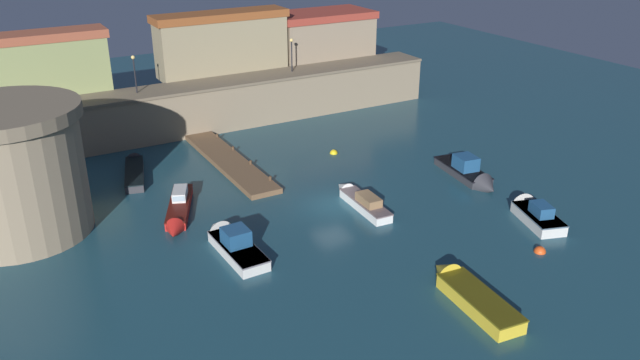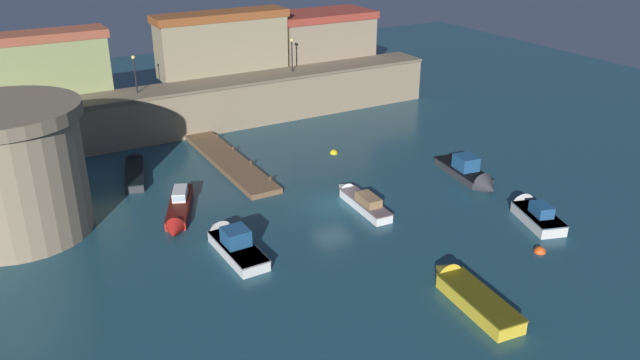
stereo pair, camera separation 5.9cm
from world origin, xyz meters
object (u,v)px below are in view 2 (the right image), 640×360
Objects in this scene: fortress_tower at (11,171)px; mooring_buoy_0 at (540,252)px; moored_boat_1 at (135,169)px; quay_lamp_0 at (134,68)px; mooring_buoy_1 at (334,153)px; moored_boat_0 at (231,241)px; moored_boat_4 at (360,199)px; moored_boat_2 at (532,212)px; moored_boat_3 at (178,210)px; moored_boat_6 at (471,174)px; moored_boat_5 at (467,292)px; quay_lamp_1 at (292,49)px.

fortress_tower reaches higher than mooring_buoy_0.
quay_lamp_0 is at bearing -5.02° from moored_boat_1.
moored_boat_1 is (-2.55, -7.05, -6.11)m from quay_lamp_0.
moored_boat_1 is 11.29× the size of mooring_buoy_1.
moored_boat_0 is 1.00× the size of moored_boat_4.
moored_boat_2 is at bearing 49.60° from mooring_buoy_0.
mooring_buoy_0 is at bearing 72.03° from moored_boat_3.
moored_boat_4 is (20.81, -7.42, -3.78)m from fortress_tower.
mooring_buoy_0 reaches higher than mooring_buoy_1.
moored_boat_6 is (19.71, 0.73, -0.02)m from moored_boat_0.
mooring_buoy_0 is (-2.96, -3.48, -0.48)m from moored_boat_2.
moored_boat_4 is 10.01m from mooring_buoy_1.
fortress_tower reaches higher than moored_boat_6.
mooring_buoy_0 is (5.94, -10.81, -0.43)m from moored_boat_4.
moored_boat_5 reaches higher than moored_boat_4.
moored_boat_6 is at bearing 70.29° from mooring_buoy_0.
mooring_buoy_1 is (15.56, -4.08, -0.34)m from moored_boat_1.
quay_lamp_0 is 0.43× the size of moored_boat_1.
moored_boat_2 is 23.62m from moored_boat_3.
mooring_buoy_1 is (24.29, 1.96, -4.22)m from fortress_tower.
moored_boat_1 is 28.07m from moored_boat_5.
moored_boat_2 is at bearing -109.40° from moored_boat_0.
quay_lamp_0 is 4.91× the size of mooring_buoy_1.
quay_lamp_0 is 0.44× the size of moored_boat_3.
moored_boat_4 is at bearing -104.73° from quay_lamp_1.
moored_boat_2 is at bearing -119.84° from moored_boat_1.
moored_boat_6 is (4.25, -21.00, -5.94)m from quay_lamp_1.
mooring_buoy_0 is (18.03, -24.27, -0.34)m from moored_boat_1.
moored_boat_2 reaches higher than mooring_buoy_0.
moored_boat_0 reaches higher than moored_boat_4.
moored_boat_5 is at bearing -75.85° from quay_lamp_0.
fortress_tower is 14.33× the size of mooring_buoy_1.
fortress_tower is 1.29× the size of moored_boat_3.
moored_boat_5 is at bearing 54.56° from moored_boat_3.
moored_boat_0 is 14.82m from moored_boat_1.
mooring_buoy_1 is at bearing 35.95° from moored_boat_2.
quay_lamp_0 reaches higher than mooring_buoy_0.
fortress_tower is 28.13m from moored_boat_5.
moored_boat_2 is 17.57m from mooring_buoy_1.
moored_boat_4 is at bearing 0.07° from moored_boat_5.
mooring_buoy_0 is at bearing -34.26° from fortress_tower.
moored_boat_3 is 1.04× the size of moored_boat_6.
moored_boat_3 reaches higher than moored_boat_4.
quay_lamp_1 is 28.68m from moored_boat_2.
moored_boat_6 reaches higher than mooring_buoy_1.
quay_lamp_1 is 0.57× the size of moored_boat_2.
moored_boat_6 reaches higher than moored_boat_3.
quay_lamp_1 reaches higher than moored_boat_5.
quay_lamp_1 is (26.21, 13.10, 2.20)m from fortress_tower.
mooring_buoy_0 is at bearing -147.87° from moored_boat_4.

